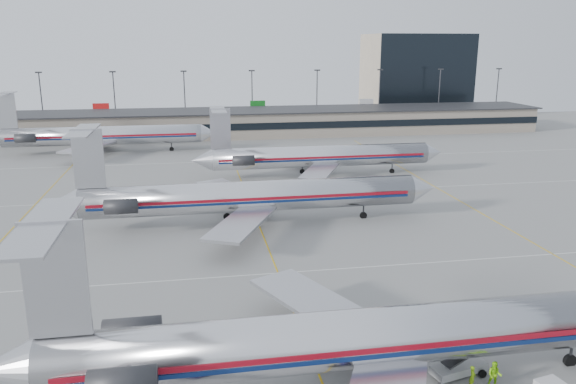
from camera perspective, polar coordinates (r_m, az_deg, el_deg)
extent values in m
plane|color=gray|center=(47.09, 0.94, -12.93)|extent=(260.00, 260.00, 0.00)
cube|color=silver|center=(56.00, -1.01, -8.23)|extent=(160.00, 0.15, 0.02)
cube|color=gray|center=(140.44, -6.67, 6.93)|extent=(160.00, 16.00, 6.00)
cube|color=black|center=(132.41, -6.45, 6.55)|extent=(160.00, 0.20, 1.60)
cube|color=#2D2D30|center=(140.06, -6.70, 8.19)|extent=(162.00, 17.00, 0.30)
cylinder|color=#38383D|center=(158.02, -23.73, 8.31)|extent=(0.30, 0.30, 15.00)
cube|color=#2D2D30|center=(157.51, -24.02, 11.04)|extent=(1.60, 0.40, 0.35)
cylinder|color=#38383D|center=(154.79, -17.18, 8.78)|extent=(0.30, 0.30, 15.00)
cube|color=#2D2D30|center=(154.27, -17.40, 11.58)|extent=(1.60, 0.40, 0.35)
cylinder|color=#38383D|center=(153.62, -10.43, 9.14)|extent=(0.30, 0.30, 15.00)
cube|color=#2D2D30|center=(153.09, -10.57, 11.97)|extent=(1.60, 0.40, 0.35)
cylinder|color=#38383D|center=(154.55, -3.66, 9.39)|extent=(0.30, 0.30, 15.00)
cube|color=#2D2D30|center=(154.03, -3.71, 12.20)|extent=(1.60, 0.40, 0.35)
cylinder|color=#38383D|center=(157.54, 2.95, 9.50)|extent=(0.30, 0.30, 15.00)
cube|color=#2D2D30|center=(157.03, 2.99, 12.26)|extent=(1.60, 0.40, 0.35)
cylinder|color=#38383D|center=(162.48, 9.24, 9.49)|extent=(0.30, 0.30, 15.00)
cube|color=#2D2D30|center=(161.99, 9.35, 12.16)|extent=(1.60, 0.40, 0.35)
cylinder|color=#38383D|center=(169.21, 15.09, 9.38)|extent=(0.30, 0.30, 15.00)
cube|color=#2D2D30|center=(168.73, 15.26, 11.95)|extent=(1.60, 0.40, 0.35)
cylinder|color=#38383D|center=(177.51, 20.44, 9.20)|extent=(0.30, 0.30, 15.00)
cube|color=#2D2D30|center=(177.05, 20.66, 11.64)|extent=(1.60, 0.40, 0.35)
cube|color=tan|center=(183.09, 12.78, 11.46)|extent=(30.00, 20.00, 25.00)
cylinder|color=silver|center=(37.81, 8.86, -14.34)|extent=(41.21, 3.81, 3.81)
cone|color=#B5B5BA|center=(37.84, -26.92, -15.88)|extent=(3.71, 3.81, 3.81)
cube|color=maroon|center=(36.17, 9.87, -15.54)|extent=(39.15, 0.05, 0.36)
cube|color=#0B1F52|center=(36.38, 9.84, -16.10)|extent=(39.15, 0.05, 0.29)
cube|color=#B5B5BA|center=(43.91, 3.15, -11.35)|extent=(9.58, 13.97, 0.33)
cube|color=#B5B5BA|center=(34.61, -22.54, -8.26)|extent=(3.50, 0.26, 7.01)
cube|color=#B5B5BA|center=(33.60, -23.60, -3.07)|extent=(2.47, 10.82, 0.19)
cylinder|color=#2D2D30|center=(38.77, -15.51, -13.43)|extent=(3.71, 1.75, 1.75)
cylinder|color=#2D2D30|center=(33.72, -16.44, -18.11)|extent=(3.71, 1.75, 1.75)
cylinder|color=#2D2D30|center=(45.49, 26.79, -14.50)|extent=(0.21, 0.21, 1.70)
cylinder|color=#2D2D30|center=(40.48, 3.21, -16.57)|extent=(0.21, 0.21, 1.70)
cylinder|color=black|center=(45.72, 26.72, -15.04)|extent=(0.93, 0.31, 0.93)
cylinder|color=silver|center=(69.82, -3.63, -0.45)|extent=(41.25, 3.82, 3.82)
cone|color=silver|center=(75.46, 13.43, 0.33)|extent=(3.30, 3.82, 3.82)
cone|color=#B5B5BA|center=(71.08, -21.94, -1.24)|extent=(3.71, 3.82, 3.82)
cube|color=maroon|center=(67.94, -3.45, -0.74)|extent=(39.19, 0.05, 0.36)
cube|color=#0B1F52|center=(68.05, -3.44, -1.07)|extent=(39.19, 0.05, 0.29)
cube|color=#B5B5BA|center=(76.85, -5.75, 0.13)|extent=(9.59, 13.98, 0.33)
cube|color=#B5B5BA|center=(63.03, -4.74, -3.13)|extent=(9.59, 13.98, 0.33)
cube|color=#B5B5BA|center=(69.23, -19.62, 3.19)|extent=(3.51, 0.26, 7.01)
cube|color=#B5B5BA|center=(68.75, -20.11, 5.87)|extent=(2.47, 10.83, 0.19)
cylinder|color=#2D2D30|center=(72.66, -16.11, -0.15)|extent=(3.71, 1.75, 1.75)
cylinder|color=#2D2D30|center=(67.03, -16.60, -1.42)|extent=(3.71, 1.75, 1.75)
cylinder|color=#2D2D30|center=(73.49, 7.67, -2.01)|extent=(0.21, 0.21, 1.70)
cylinder|color=#2D2D30|center=(67.98, -5.95, -3.35)|extent=(0.21, 0.21, 1.70)
cylinder|color=#2D2D30|center=(72.70, -6.24, -2.15)|extent=(0.21, 0.21, 1.70)
cylinder|color=black|center=(73.63, 7.66, -2.37)|extent=(0.93, 0.31, 0.93)
cylinder|color=silver|center=(96.05, 3.46, 3.64)|extent=(37.11, 3.61, 3.61)
cone|color=silver|center=(102.53, 14.49, 3.91)|extent=(3.13, 3.61, 3.61)
cone|color=#B5B5BA|center=(93.52, -8.76, 3.19)|extent=(3.52, 3.61, 3.61)
cube|color=maroon|center=(94.28, 3.72, 3.52)|extent=(35.26, 0.05, 0.34)
cube|color=#0B1F52|center=(94.36, 3.71, 3.29)|extent=(35.26, 0.05, 0.27)
cube|color=#B5B5BA|center=(102.37, 1.50, 3.80)|extent=(9.08, 13.24, 0.31)
cube|color=#B5B5BA|center=(89.29, 3.24, 2.16)|extent=(9.08, 13.24, 0.31)
cube|color=#B5B5BA|center=(92.75, -6.89, 6.38)|extent=(3.32, 0.24, 6.64)
cube|color=#B5B5BA|center=(92.34, -7.13, 8.29)|extent=(2.34, 10.26, 0.18)
cylinder|color=#2D2D30|center=(96.53, -4.86, 3.85)|extent=(3.52, 1.66, 1.66)
cylinder|color=#2D2D30|center=(91.09, -4.54, 3.20)|extent=(3.52, 1.66, 1.66)
cylinder|color=#2D2D30|center=(100.23, 10.52, 2.37)|extent=(0.20, 0.20, 1.61)
cylinder|color=#2D2D30|center=(93.72, 2.02, 1.75)|extent=(0.20, 0.20, 1.61)
cylinder|color=#2D2D30|center=(98.20, 1.46, 2.36)|extent=(0.20, 0.20, 1.61)
cylinder|color=black|center=(100.33, 10.51, 2.11)|extent=(0.88, 0.29, 0.88)
cylinder|color=silver|center=(122.67, -18.18, 5.47)|extent=(39.60, 3.86, 3.86)
cone|color=silver|center=(121.46, -8.06, 5.97)|extent=(3.33, 3.86, 3.86)
cube|color=maroon|center=(120.75, -18.30, 5.40)|extent=(37.62, 0.05, 0.36)
cube|color=#0B1F52|center=(120.81, -18.29, 5.20)|extent=(37.62, 0.05, 0.29)
cube|color=#B5B5BA|center=(130.26, -18.62, 5.47)|extent=(9.69, 14.13, 0.33)
cube|color=#B5B5BA|center=(116.04, -19.63, 4.33)|extent=(9.69, 14.13, 0.33)
cube|color=#B5B5BA|center=(125.91, -26.67, 7.39)|extent=(3.54, 0.26, 7.09)
cube|color=#B5B5BA|center=(125.70, -26.99, 8.88)|extent=(2.50, 10.94, 0.19)
cylinder|color=#2D2D30|center=(128.39, -24.48, 5.41)|extent=(3.75, 1.77, 1.77)
cylinder|color=#2D2D30|center=(122.71, -25.14, 4.96)|extent=(3.75, 1.77, 1.77)
cylinder|color=#2D2D30|center=(121.91, -11.75, 4.52)|extent=(0.21, 0.21, 1.72)
cylinder|color=#2D2D30|center=(121.17, -19.69, 3.90)|extent=(0.21, 0.21, 1.72)
cylinder|color=#2D2D30|center=(126.03, -19.33, 4.32)|extent=(0.21, 0.21, 1.72)
cylinder|color=black|center=(122.00, -11.74, 4.29)|extent=(0.94, 0.31, 0.94)
cube|color=#9E9E9E|center=(41.78, 16.97, -16.74)|extent=(4.19, 2.33, 0.55)
cube|color=#2D2D30|center=(41.43, 17.95, -15.08)|extent=(4.14, 1.91, 1.42)
cylinder|color=black|center=(42.95, 18.35, -16.27)|extent=(0.55, 0.18, 0.55)
cylinder|color=black|center=(42.06, 19.15, -17.06)|extent=(0.55, 0.18, 0.55)
cylinder|color=black|center=(41.78, 14.73, -16.92)|extent=(0.55, 0.18, 0.55)
cylinder|color=black|center=(40.86, 15.46, -17.76)|extent=(0.55, 0.18, 0.55)
imported|color=#89C812|center=(40.53, 18.22, -17.43)|extent=(0.66, 0.68, 1.57)
imported|color=#94EB16|center=(40.91, 20.24, -17.05)|extent=(1.15, 1.09, 1.87)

